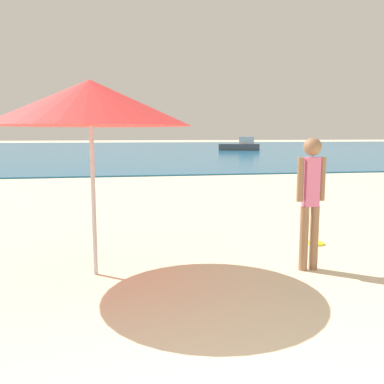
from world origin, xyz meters
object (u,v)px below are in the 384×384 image
at_px(frisbee, 316,243).
at_px(beach_umbrella, 90,103).
at_px(person_standing, 311,196).
at_px(boat_far, 241,146).

xyz_separation_m(frisbee, beach_umbrella, (-3.18, -0.81, 1.97)).
bearing_deg(frisbee, person_standing, -120.67).
bearing_deg(person_standing, frisbee, -125.66).
height_order(person_standing, frisbee, person_standing).
height_order(boat_far, beach_umbrella, beach_umbrella).
height_order(frisbee, boat_far, boat_far).
xyz_separation_m(frisbee, boat_far, (8.63, 32.66, 0.49)).
height_order(frisbee, beach_umbrella, beach_umbrella).
xyz_separation_m(boat_far, beach_umbrella, (-11.81, -33.47, 1.48)).
distance_m(frisbee, beach_umbrella, 3.83).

